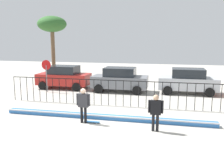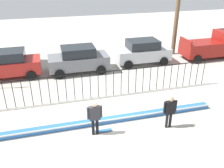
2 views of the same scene
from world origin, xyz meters
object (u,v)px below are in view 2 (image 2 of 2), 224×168
(skateboarder, at_px, (95,115))
(pickup_truck, at_px, (212,46))
(camera_operator, at_px, (170,109))
(skateboard, at_px, (103,131))
(parked_car_red, at_px, (8,64))
(parked_car_silver, at_px, (142,51))
(parked_car_gray, at_px, (78,59))

(skateboarder, xyz_separation_m, pickup_truck, (11.62, 7.86, -0.00))
(camera_operator, bearing_deg, skateboard, 44.26)
(camera_operator, distance_m, pickup_truck, 11.56)
(camera_operator, height_order, pickup_truck, pickup_truck)
(skateboarder, relative_size, parked_car_red, 0.40)
(parked_car_silver, bearing_deg, skateboard, -120.78)
(parked_car_gray, height_order, parked_car_silver, same)
(parked_car_red, distance_m, parked_car_silver, 9.97)
(parked_car_silver, bearing_deg, pickup_truck, -1.13)
(parked_car_silver, relative_size, pickup_truck, 0.91)
(skateboarder, xyz_separation_m, parked_car_red, (-4.47, 7.98, -0.07))
(camera_operator, distance_m, parked_car_gray, 8.66)
(skateboarder, bearing_deg, skateboard, 19.63)
(skateboarder, xyz_separation_m, camera_operator, (3.51, -0.38, -0.03))
(skateboarder, bearing_deg, pickup_truck, 45.10)
(parked_car_gray, relative_size, pickup_truck, 0.91)
(pickup_truck, bearing_deg, skateboard, -139.83)
(skateboard, bearing_deg, parked_car_red, 138.11)
(skateboarder, distance_m, pickup_truck, 14.03)
(parked_car_gray, xyz_separation_m, pickup_truck, (11.26, 0.18, 0.06))
(parked_car_red, bearing_deg, skateboard, -56.28)
(skateboarder, height_order, parked_car_silver, parked_car_silver)
(skateboarder, distance_m, parked_car_silver, 9.82)
(skateboarder, relative_size, parked_car_silver, 0.40)
(skateboard, relative_size, parked_car_gray, 0.19)
(camera_operator, relative_size, parked_car_gray, 0.39)
(pickup_truck, bearing_deg, parked_car_red, -175.06)
(skateboard, height_order, camera_operator, camera_operator)
(parked_car_silver, distance_m, pickup_truck, 6.13)
(skateboarder, xyz_separation_m, skateboard, (0.40, 0.06, -0.98))
(parked_car_red, distance_m, parked_car_gray, 4.84)
(parked_car_gray, bearing_deg, parked_car_red, 174.38)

